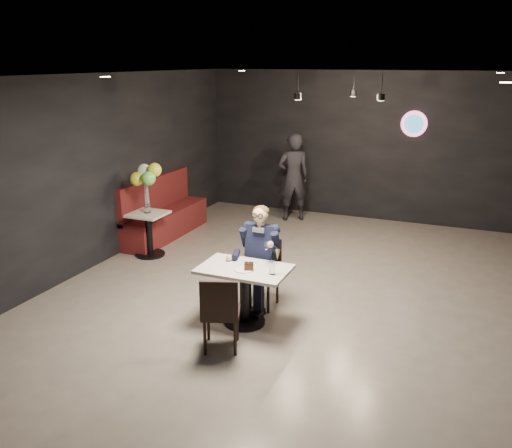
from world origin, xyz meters
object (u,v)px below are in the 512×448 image
at_px(main_table, 244,296).
at_px(passerby, 293,177).
at_px(seated_man, 261,256).
at_px(side_table, 149,235).
at_px(chair_near, 221,311).
at_px(sundae_glass, 272,268).
at_px(chair_far, 261,274).
at_px(balloon_vase, 148,208).
at_px(booth_bench, 165,208).

distance_m(main_table, passerby, 4.75).
relative_size(main_table, seated_man, 0.76).
relative_size(main_table, side_table, 1.54).
bearing_deg(passerby, main_table, 71.90).
bearing_deg(chair_near, passerby, 79.20).
relative_size(side_table, passerby, 0.40).
xyz_separation_m(sundae_glass, side_table, (-2.87, 1.71, -0.47)).
bearing_deg(sundae_glass, seated_man, 122.22).
bearing_deg(side_table, chair_far, -23.82).
bearing_deg(seated_man, balloon_vase, 156.18).
bearing_deg(balloon_vase, seated_man, -23.82).
relative_size(sundae_glass, side_table, 0.22).
xyz_separation_m(main_table, side_table, (-2.49, 1.65, -0.02)).
distance_m(booth_bench, balloon_vase, 1.08).
bearing_deg(seated_man, side_table, 156.18).
xyz_separation_m(chair_far, seated_man, (0.00, 0.00, 0.26)).
distance_m(main_table, booth_bench, 3.85).
bearing_deg(sundae_glass, main_table, 170.93).
distance_m(side_table, passerby, 3.39).
xyz_separation_m(seated_man, booth_bench, (-2.79, 2.10, -0.16)).
distance_m(chair_far, seated_man, 0.26).
height_order(side_table, passerby, passerby).
bearing_deg(balloon_vase, passerby, 62.75).
xyz_separation_m(chair_far, booth_bench, (-2.79, 2.10, 0.10)).
relative_size(booth_bench, side_table, 3.12).
distance_m(chair_far, side_table, 2.72).
distance_m(chair_far, passerby, 4.21).
bearing_deg(passerby, chair_near, 70.48).
bearing_deg(seated_man, chair_near, -90.00).
height_order(seated_man, sundae_glass, seated_man).
xyz_separation_m(side_table, balloon_vase, (0.00, 0.00, 0.47)).
height_order(booth_bench, side_table, booth_bench).
distance_m(chair_far, balloon_vase, 2.74).
relative_size(sundae_glass, balloon_vase, 1.06).
bearing_deg(sundae_glass, balloon_vase, 149.24).
bearing_deg(booth_bench, side_table, -73.30).
bearing_deg(seated_man, passerby, 103.14).
height_order(main_table, chair_near, chair_near).
xyz_separation_m(chair_far, chair_near, (0.00, -1.21, 0.00)).
relative_size(chair_near, side_table, 1.28).
bearing_deg(chair_far, main_table, -90.00).
relative_size(side_table, balloon_vase, 4.73).
xyz_separation_m(main_table, chair_near, (0.00, -0.66, 0.09)).
height_order(balloon_vase, passerby, passerby).
height_order(main_table, booth_bench, booth_bench).
xyz_separation_m(main_table, passerby, (-0.95, 4.63, 0.52)).
distance_m(main_table, balloon_vase, 3.02).
bearing_deg(chair_near, balloon_vase, 116.13).
xyz_separation_m(main_table, sundae_glass, (0.39, -0.06, 0.46)).
height_order(booth_bench, balloon_vase, booth_bench).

